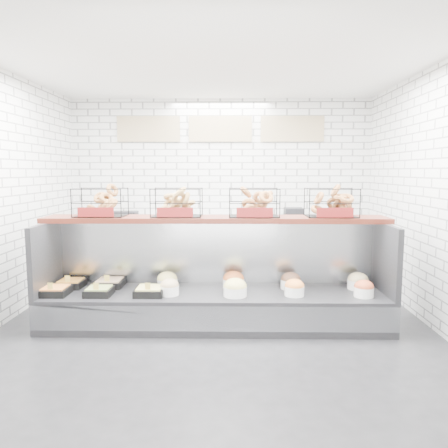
{
  "coord_description": "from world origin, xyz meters",
  "views": [
    {
      "loc": [
        0.2,
        -4.68,
        1.81
      ],
      "look_at": [
        0.1,
        0.45,
        1.18
      ],
      "focal_mm": 35.0,
      "sensor_mm": 36.0,
      "label": 1
    }
  ],
  "objects": [
    {
      "name": "prep_counter",
      "position": [
        -0.01,
        2.43,
        0.47
      ],
      "size": [
        4.0,
        0.6,
        1.2
      ],
      "color": "#93969B",
      "rests_on": "ground"
    },
    {
      "name": "bagel_shelf",
      "position": [
        -0.0,
        0.52,
        1.39
      ],
      "size": [
        4.1,
        0.5,
        0.4
      ],
      "color": "#3D130D",
      "rests_on": "display_case"
    },
    {
      "name": "ground",
      "position": [
        0.0,
        0.0,
        0.0
      ],
      "size": [
        5.5,
        5.5,
        0.0
      ],
      "primitive_type": "plane",
      "color": "black",
      "rests_on": "ground"
    },
    {
      "name": "room_shell",
      "position": [
        0.0,
        0.6,
        2.06
      ],
      "size": [
        5.02,
        5.51,
        3.01
      ],
      "color": "silver",
      "rests_on": "ground"
    },
    {
      "name": "display_case",
      "position": [
        -0.0,
        0.34,
        0.33
      ],
      "size": [
        4.0,
        0.9,
        1.2
      ],
      "color": "black",
      "rests_on": "ground"
    }
  ]
}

